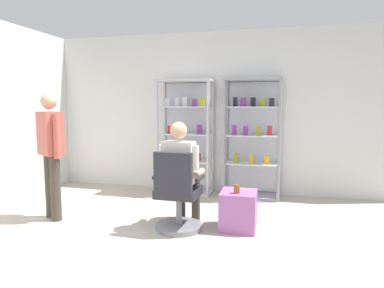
% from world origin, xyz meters
% --- Properties ---
extents(ground_plane, '(7.20, 7.20, 0.00)m').
position_xyz_m(ground_plane, '(0.00, 0.00, 0.00)').
color(ground_plane, '#B2A899').
extents(back_wall, '(6.00, 0.10, 2.70)m').
position_xyz_m(back_wall, '(0.00, 3.00, 1.35)').
color(back_wall, silver).
rests_on(back_wall, ground).
extents(display_cabinet_left, '(0.90, 0.45, 1.90)m').
position_xyz_m(display_cabinet_left, '(-0.55, 2.76, 0.97)').
color(display_cabinet_left, '#B7B7BC').
rests_on(display_cabinet_left, ground).
extents(display_cabinet_right, '(0.90, 0.45, 1.90)m').
position_xyz_m(display_cabinet_right, '(0.55, 2.76, 0.97)').
color(display_cabinet_right, gray).
rests_on(display_cabinet_right, ground).
extents(office_chair, '(0.57, 0.56, 0.96)m').
position_xyz_m(office_chair, '(-0.17, 0.96, 0.39)').
color(office_chair, slate).
rests_on(office_chair, ground).
extents(seated_shopkeeper, '(0.50, 0.57, 1.29)m').
position_xyz_m(seated_shopkeeper, '(-0.17, 1.12, 0.71)').
color(seated_shopkeeper, '#3F382D').
rests_on(seated_shopkeeper, ground).
extents(storage_crate, '(0.42, 0.43, 0.46)m').
position_xyz_m(storage_crate, '(0.52, 1.19, 0.23)').
color(storage_crate, '#9E599E').
rests_on(storage_crate, ground).
extents(tea_glass, '(0.07, 0.07, 0.10)m').
position_xyz_m(tea_glass, '(0.51, 1.11, 0.51)').
color(tea_glass, brown).
rests_on(tea_glass, storage_crate).
extents(standing_customer, '(0.45, 0.38, 1.63)m').
position_xyz_m(standing_customer, '(-1.87, 0.98, 0.93)').
color(standing_customer, '#3F382D').
rests_on(standing_customer, ground).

